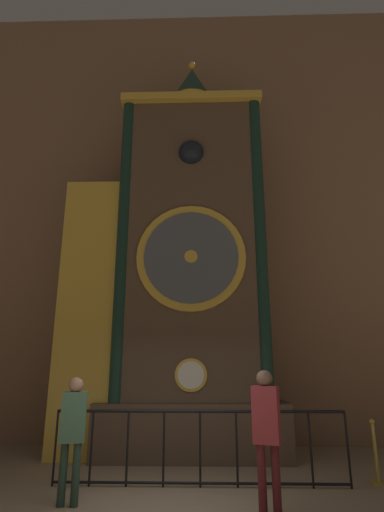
# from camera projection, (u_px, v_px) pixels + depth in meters

# --- Properties ---
(cathedral_back_wall) EXTENTS (24.00, 0.32, 12.83)m
(cathedral_back_wall) POSITION_uv_depth(u_px,v_px,m) (182.00, 201.00, 11.43)
(cathedral_back_wall) COLOR #846047
(cathedral_back_wall) RESTS_ON ground_plane
(clock_tower) EXTENTS (4.94, 1.77, 9.92)m
(clock_tower) POSITION_uv_depth(u_px,v_px,m) (175.00, 267.00, 9.40)
(clock_tower) COLOR brown
(clock_tower) RESTS_ON ground_plane
(railing_fence) EXTENTS (4.71, 0.05, 1.14)m
(railing_fence) POSITION_uv_depth(u_px,v_px,m) (200.00, 444.00, 6.37)
(railing_fence) COLOR black
(railing_fence) RESTS_ON ground_plane
(visitor_near) EXTENTS (0.38, 0.30, 1.66)m
(visitor_near) POSITION_uv_depth(u_px,v_px,m) (73.00, 426.00, 5.61)
(visitor_near) COLOR #213427
(visitor_near) RESTS_ON ground_plane
(visitor_far) EXTENTS (0.39, 0.32, 1.76)m
(visitor_far) POSITION_uv_depth(u_px,v_px,m) (267.00, 425.00, 5.24)
(visitor_far) COLOR #461518
(visitor_far) RESTS_ON ground_plane
(stanchion_post) EXTENTS (0.28, 0.28, 0.98)m
(stanchion_post) POSITION_uv_depth(u_px,v_px,m) (377.00, 463.00, 6.46)
(stanchion_post) COLOR #B28E33
(stanchion_post) RESTS_ON ground_plane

